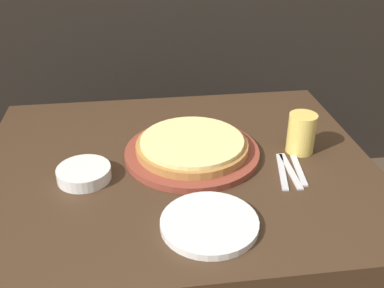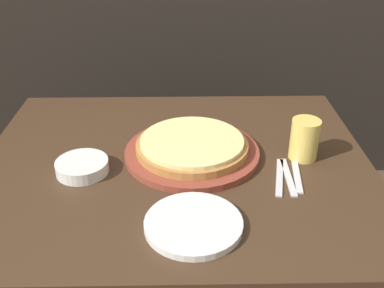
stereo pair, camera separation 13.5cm
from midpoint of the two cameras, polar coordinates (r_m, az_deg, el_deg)
name	(u,v)px [view 2 (the right image)]	position (r m, az deg, el deg)	size (l,w,h in m)	color
dining_table	(177,251)	(1.56, 0.68, -13.53)	(1.17, 0.97, 0.72)	#3D2819
pizza_on_board	(192,148)	(1.36, 2.85, -0.64)	(0.41, 0.41, 0.06)	brown
beer_glass	(305,138)	(1.39, 16.85, 0.70)	(0.09, 0.09, 0.12)	#E5C65B
dinner_plate	(193,224)	(1.10, 3.78, -10.24)	(0.24, 0.24, 0.02)	silver
side_bowl	(82,167)	(1.31, -10.93, -2.92)	(0.15, 0.15, 0.04)	silver
fork	(279,177)	(1.31, 14.00, -4.18)	(0.06, 0.19, 0.00)	silver
dinner_knife	(288,177)	(1.31, 15.05, -4.15)	(0.02, 0.19, 0.00)	silver
spoon	(297,177)	(1.32, 16.10, -4.12)	(0.04, 0.16, 0.00)	silver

